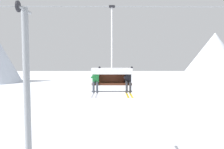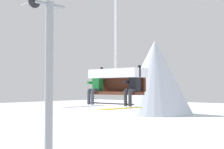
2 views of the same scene
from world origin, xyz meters
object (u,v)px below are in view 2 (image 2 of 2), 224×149
Objects in this scene: chairlift_chair at (117,76)px; skier_green at (95,86)px; lift_tower_near at (49,99)px; skier_black at (132,86)px.

chairlift_chair reaches higher than skier_green.
chairlift_chair is 2.50× the size of skier_green.
lift_tower_near reaches higher than skier_green.
skier_green is (-0.81, -0.21, -0.32)m from chairlift_chair.
lift_tower_near is at bearing 170.31° from skier_black.
chairlift_chair is 0.90m from skier_black.
chairlift_chair is at bearing -8.79° from lift_tower_near.
lift_tower_near is 2.18× the size of chairlift_chair.
skier_green is 1.62m from skier_black.
skier_black is (5.41, -0.92, 0.57)m from lift_tower_near.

